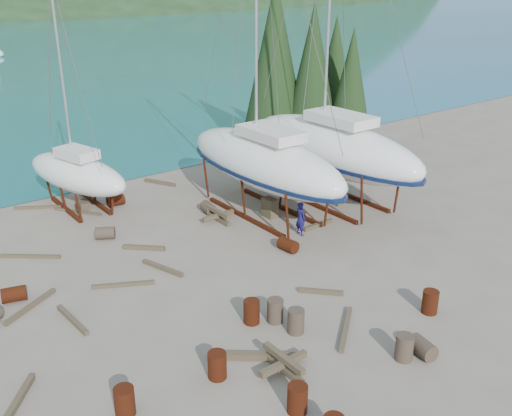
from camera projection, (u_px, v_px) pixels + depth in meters
ground at (283, 281)px, 22.94m from camera, size 600.00×600.00×0.00m
cypress_near_right at (313, 70)px, 36.61m from camera, size 3.60×3.60×10.00m
cypress_mid_right at (351, 85)px, 36.32m from camera, size 3.06×3.06×8.50m
cypress_back_left at (275, 55)px, 36.90m from camera, size 4.14×4.14×11.50m
cypress_far_right at (334, 73)px, 39.26m from camera, size 3.24×3.24×9.00m
large_sailboat_near at (263, 161)px, 28.40m from camera, size 3.32×11.25×17.70m
large_sailboat_far at (331, 146)px, 30.03m from camera, size 3.62×11.91×18.75m
small_sailboat_shore at (77, 173)px, 29.52m from camera, size 4.11×7.66×11.70m
worker at (301, 219)px, 26.77m from camera, size 0.41×0.61×1.65m
drum_0 at (125, 401)px, 15.83m from camera, size 0.58×0.58×0.88m
drum_1 at (423, 347)px, 18.37m from camera, size 0.75×0.98×0.58m
drum_2 at (14, 294)px, 21.44m from camera, size 1.00×0.79×0.58m
drum_4 at (116, 200)px, 30.39m from camera, size 0.91×0.63×0.58m
drum_5 at (275, 311)px, 20.12m from camera, size 0.58×0.58×0.88m
drum_6 at (288, 245)px, 25.36m from camera, size 0.68×0.95×0.58m
drum_7 at (430, 302)px, 20.66m from camera, size 0.58×0.58×0.88m
drum_9 at (105, 233)px, 26.54m from camera, size 1.05×0.95×0.58m
drum_10 at (217, 365)px, 17.30m from camera, size 0.58×0.58×0.88m
drum_11 at (208, 208)px, 29.39m from camera, size 0.69×0.95×0.58m
drum_13 at (297, 399)px, 15.92m from camera, size 0.58×0.58×0.88m
drum_14 at (252, 312)px, 20.06m from camera, size 0.58×0.58×0.88m
drum_16 at (296, 321)px, 19.51m from camera, size 0.58×0.58×0.88m
drum_17 at (404, 347)px, 18.13m from camera, size 0.58×0.58×0.88m
timber_0 at (78, 212)px, 29.51m from camera, size 1.70×2.31×0.14m
timber_1 at (318, 225)px, 27.87m from camera, size 1.86×0.21×0.19m
timber_4 at (163, 268)px, 23.80m from camera, size 0.82×2.15×0.17m
timber_5 at (346, 329)px, 19.71m from camera, size 2.22×1.76×0.16m
timber_6 at (160, 182)px, 33.60m from camera, size 1.12×1.96×0.19m
timber_7 at (321, 292)px, 22.02m from camera, size 1.30×1.37×0.17m
timber_8 at (144, 248)px, 25.56m from camera, size 1.51×1.47×0.19m
timber_9 at (40, 207)px, 30.06m from camera, size 2.35×1.55×0.15m
timber_11 at (123, 285)px, 22.54m from camera, size 2.22×1.28×0.15m
timber_12 at (72, 320)px, 20.22m from camera, size 0.31×2.28×0.17m
timber_14 at (16, 404)px, 16.22m from camera, size 1.68×2.01×0.18m
timber_15 at (30, 256)px, 24.82m from camera, size 2.12×1.80×0.15m
timber_16 at (254, 356)px, 18.23m from camera, size 2.41×2.02×0.23m
timber_17 at (31, 306)px, 21.05m from camera, size 2.29×1.44×0.16m
timber_pile_fore at (284, 364)px, 17.59m from camera, size 1.80×1.80×0.60m
timber_pile_aft at (218, 215)px, 28.46m from camera, size 1.80×1.80×0.60m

